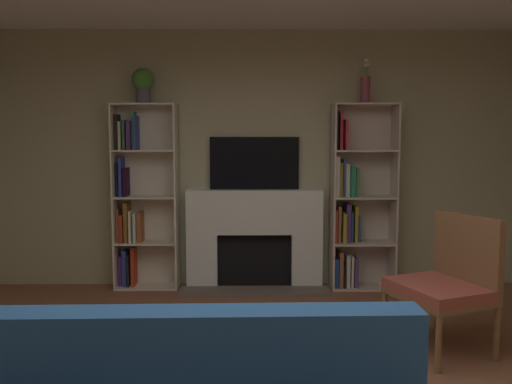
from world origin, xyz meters
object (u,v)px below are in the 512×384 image
Objects in this scene: bookshelf_right at (354,205)px; fireplace at (254,236)px; bookshelf_left at (139,200)px; vase_with_flowers at (365,88)px; tv at (254,163)px; potted_plant at (143,83)px; armchair at (448,280)px.

fireplace is at bearing 179.11° from bookshelf_right.
bookshelf_left is at bearing 179.60° from fireplace.
vase_with_flowers is (2.39, -0.05, 1.18)m from bookshelf_left.
tv is at bearing 174.11° from vase_with_flowers.
potted_plant is (-1.15, -0.12, 0.84)m from tv.
bookshelf_right is 2.56m from potted_plant.
potted_plant is at bearing -179.24° from bookshelf_right.
fireplace is 1.12m from bookshelf_right.
vase_with_flowers is at bearing -5.89° from tv.
fireplace is 0.79× the size of bookshelf_left.
vase_with_flowers is (0.09, -0.03, 1.24)m from bookshelf_right.
bookshelf_right is 1.78m from armchair.
potted_plant reaches higher than tv.
vase_with_flowers is 0.47× the size of armchair.
fireplace is 4.27× the size of potted_plant.
bookshelf_right is 1.24m from vase_with_flowers.
tv is at bearing 90.00° from fireplace.
armchair is (1.44, -1.79, -0.80)m from tv.
vase_with_flowers is (2.31, 0.00, -0.04)m from potted_plant.
armchair is at bearing -80.28° from vase_with_flowers.
bookshelf_right is (1.06, -0.09, -0.45)m from tv.
potted_plant is 3.50m from armchair.
bookshelf_left is 1.23m from potted_plant.
potted_plant is at bearing 147.19° from armchair.
potted_plant reaches higher than fireplace.
bookshelf_right is at bearing -0.89° from fireplace.
potted_plant is at bearing -177.72° from fireplace.
tv is at bearing 128.80° from armchair.
bookshelf_left reaches higher than fireplace.
vase_with_flowers is at bearing -1.29° from bookshelf_left.
bookshelf_right is 1.92× the size of armchair.
armchair is at bearing -32.81° from potted_plant.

